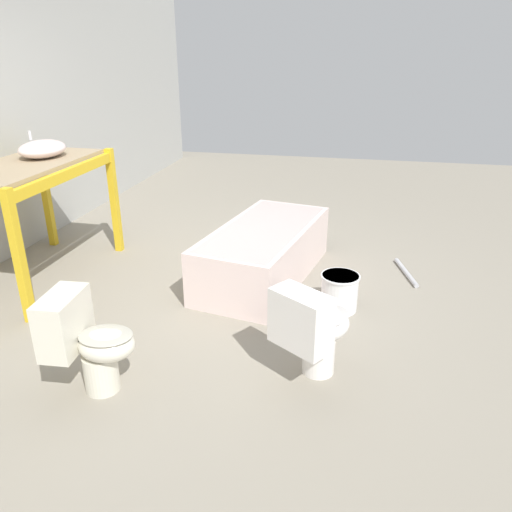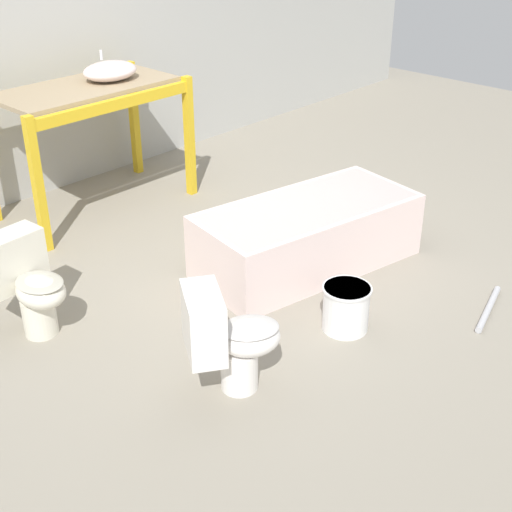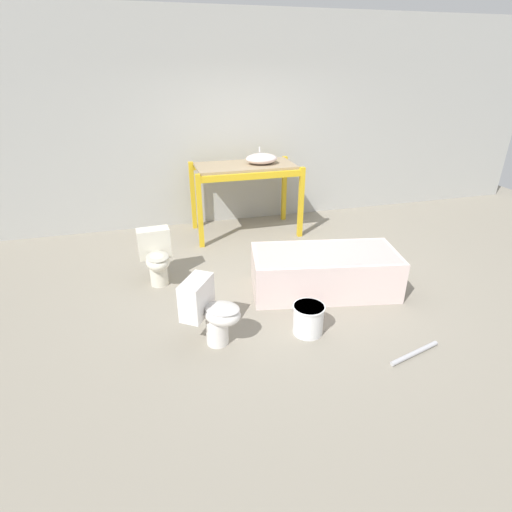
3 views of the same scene
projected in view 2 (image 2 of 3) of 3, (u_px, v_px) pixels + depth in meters
ground_plane at (232, 258)px, 5.50m from camera, size 12.00×12.00×0.00m
warehouse_wall_rear at (44, 9)px, 6.07m from camera, size 10.80×0.08×3.20m
shelving_rack at (87, 107)px, 5.93m from camera, size 1.61×0.86×1.09m
sink_basin at (110, 71)px, 5.95m from camera, size 0.48×0.38×0.23m
bathtub_main at (307, 231)px, 5.28m from camera, size 1.78×1.06×0.49m
toilet_near at (227, 337)px, 3.94m from camera, size 0.62×0.57×0.65m
toilet_far at (28, 281)px, 4.48m from camera, size 0.40×0.55×0.65m
bucket_white at (346, 307)px, 4.58m from camera, size 0.32×0.32×0.31m
loose_pipe at (488, 309)px, 4.82m from camera, size 0.59×0.20×0.04m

